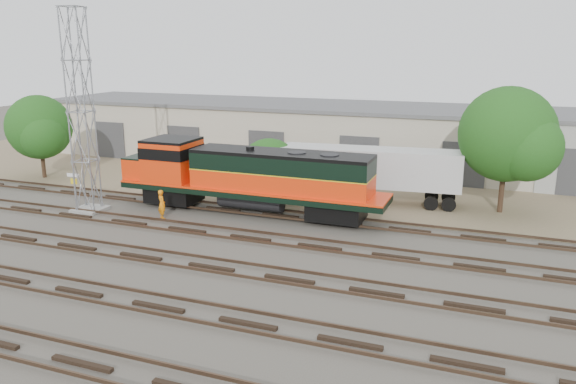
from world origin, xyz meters
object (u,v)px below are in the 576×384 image
(locomotive, at_px, (246,176))
(worker, at_px, (162,204))
(signal_tower, at_px, (81,116))
(semi_trailer, at_px, (374,169))

(locomotive, distance_m, worker, 5.47)
(locomotive, relative_size, signal_tower, 1.39)
(locomotive, height_order, worker, locomotive)
(semi_trailer, bearing_deg, signal_tower, -158.51)
(signal_tower, bearing_deg, locomotive, 18.06)
(signal_tower, distance_m, worker, 7.46)
(signal_tower, xyz_separation_m, semi_trailer, (16.63, 8.54, -3.82))
(locomotive, bearing_deg, signal_tower, -161.94)
(semi_trailer, bearing_deg, locomotive, -147.91)
(signal_tower, relative_size, semi_trailer, 1.04)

